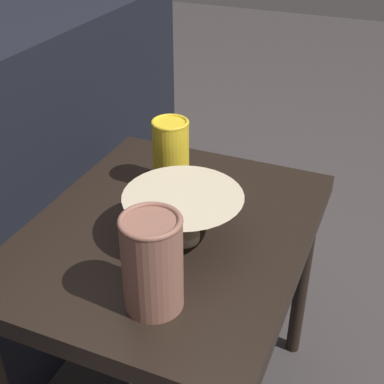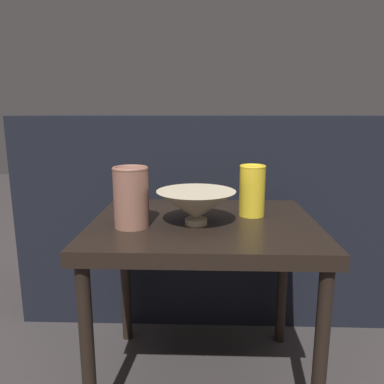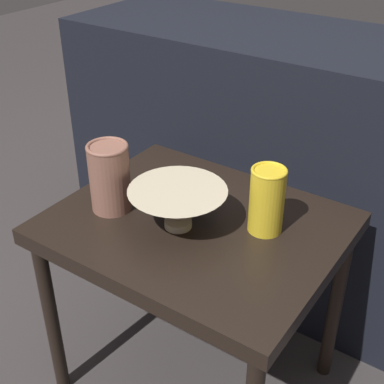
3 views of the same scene
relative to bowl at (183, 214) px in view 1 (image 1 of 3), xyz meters
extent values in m
cube|color=black|center=(0.02, 0.04, -0.08)|extent=(0.65, 0.53, 0.04)
cylinder|color=black|center=(0.31, -0.19, -0.35)|extent=(0.04, 0.04, 0.50)
cylinder|color=black|center=(0.31, 0.27, -0.35)|extent=(0.04, 0.04, 0.50)
cylinder|color=#C1B293|center=(0.00, 0.00, -0.05)|extent=(0.06, 0.06, 0.02)
cone|color=#C1B293|center=(0.00, 0.00, 0.00)|extent=(0.22, 0.22, 0.08)
cylinder|color=brown|center=(-0.18, -0.03, 0.03)|extent=(0.10, 0.10, 0.16)
torus|color=brown|center=(-0.18, -0.03, 0.11)|extent=(0.10, 0.10, 0.01)
cylinder|color=gold|center=(0.17, 0.10, 0.02)|extent=(0.08, 0.08, 0.15)
torus|color=gold|center=(0.17, 0.10, 0.10)|extent=(0.08, 0.08, 0.01)
camera|label=1|loc=(-0.74, -0.33, 0.56)|focal=50.00mm
camera|label=2|loc=(0.02, -1.02, 0.26)|focal=35.00mm
camera|label=3|loc=(0.59, -0.81, 0.65)|focal=50.00mm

